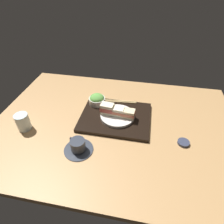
% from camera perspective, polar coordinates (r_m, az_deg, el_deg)
% --- Properties ---
extents(ground_plane, '(1.40, 1.00, 0.03)m').
position_cam_1_polar(ground_plane, '(1.11, 0.57, -4.08)').
color(ground_plane, tan).
extents(serving_tray, '(0.41, 0.32, 0.02)m').
position_cam_1_polar(serving_tray, '(1.13, 1.25, -1.52)').
color(serving_tray, black).
rests_on(serving_tray, ground_plane).
extents(sandwich_plate, '(0.20, 0.20, 0.02)m').
position_cam_1_polar(sandwich_plate, '(1.11, 1.65, -1.13)').
color(sandwich_plate, silver).
rests_on(sandwich_plate, serving_tray).
extents(sandwich_near, '(0.08, 0.06, 0.05)m').
position_cam_1_polar(sandwich_near, '(1.08, 4.86, -0.43)').
color(sandwich_near, beige).
rests_on(sandwich_near, sandwich_plate).
extents(sandwich_middle, '(0.08, 0.06, 0.05)m').
position_cam_1_polar(sandwich_middle, '(1.09, 1.69, 0.21)').
color(sandwich_middle, '#EFE5C1').
rests_on(sandwich_middle, sandwich_plate).
extents(sandwich_far, '(0.08, 0.06, 0.06)m').
position_cam_1_polar(sandwich_far, '(1.10, -1.43, 1.01)').
color(sandwich_far, beige).
rests_on(sandwich_far, sandwich_plate).
extents(salad_bowl, '(0.10, 0.10, 0.06)m').
position_cam_1_polar(salad_bowl, '(1.21, -4.51, 3.78)').
color(salad_bowl, beige).
rests_on(salad_bowl, serving_tray).
extents(chopsticks_pair, '(0.20, 0.04, 0.01)m').
position_cam_1_polar(chopsticks_pair, '(1.23, 2.57, 3.15)').
color(chopsticks_pair, tan).
rests_on(chopsticks_pair, serving_tray).
extents(coffee_cup, '(0.15, 0.15, 0.07)m').
position_cam_1_polar(coffee_cup, '(0.97, -10.16, -10.03)').
color(coffee_cup, '#333842').
rests_on(coffee_cup, ground_plane).
extents(drinking_glass, '(0.07, 0.07, 0.10)m').
position_cam_1_polar(drinking_glass, '(1.15, -25.11, -2.69)').
color(drinking_glass, silver).
rests_on(drinking_glass, ground_plane).
extents(small_sauce_dish, '(0.06, 0.06, 0.01)m').
position_cam_1_polar(small_sauce_dish, '(1.06, 20.60, -8.57)').
color(small_sauce_dish, '#33384C').
rests_on(small_sauce_dish, ground_plane).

